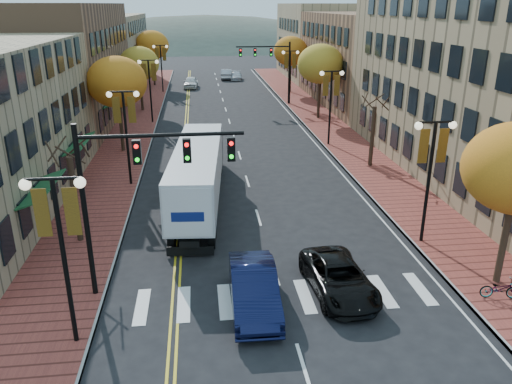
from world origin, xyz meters
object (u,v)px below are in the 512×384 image
object	(u,v)px
navy_sedan	(254,289)
semi_truck	(199,168)
bicycle	(500,289)
black_suv	(339,278)

from	to	relation	value
navy_sedan	semi_truck	bearing A→B (deg)	100.94
semi_truck	bicycle	distance (m)	16.53
black_suv	bicycle	bearing A→B (deg)	-16.51
black_suv	bicycle	world-z (taller)	black_suv
semi_truck	navy_sedan	world-z (taller)	semi_truck
semi_truck	navy_sedan	size ratio (longest dim) A/B	2.96
semi_truck	bicycle	bearing A→B (deg)	-41.11
black_suv	bicycle	distance (m)	6.23
semi_truck	navy_sedan	bearing A→B (deg)	-75.61
semi_truck	bicycle	xyz separation A→B (m)	(11.48, -11.79, -1.57)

